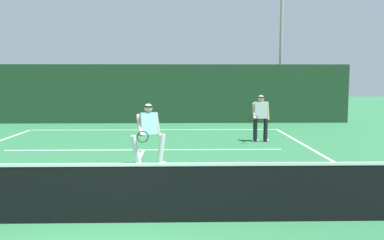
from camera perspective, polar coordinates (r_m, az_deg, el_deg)
The scene contains 9 objects.
ground_plane at distance 6.99m, azimuth -11.95°, elevation -13.78°, with size 80.00×80.00×0.00m, color #28673D.
court_line_baseline_far at distance 18.13m, azimuth -5.27°, elevation -1.35°, with size 10.86×0.10×0.01m, color white.
court_line_service at distance 13.29m, azimuth -6.73°, elevation -4.13°, with size 8.85×0.10×0.01m, color white.
court_line_centre at distance 10.02m, azimuth -8.56°, elevation -7.56°, with size 0.10×6.40×0.01m, color white.
tennis_net at distance 6.83m, azimuth -12.05°, elevation -9.80°, with size 11.89×0.09×1.08m.
player_near at distance 10.84m, azimuth -6.06°, elevation -1.62°, with size 0.95×0.92×1.65m.
player_far at distance 14.94m, azimuth 9.48°, elevation 0.55°, with size 0.81×0.84×1.68m.
back_fence_windscreen at distance 20.58m, azimuth -4.81°, elevation 3.63°, with size 19.22×0.12×2.93m, color #1F4126.
light_pole at distance 23.27m, azimuth 12.30°, elevation 12.84°, with size 0.55×0.44×8.51m.
Camera 1 is at (1.26, -6.45, 2.37)m, focal length 38.45 mm.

